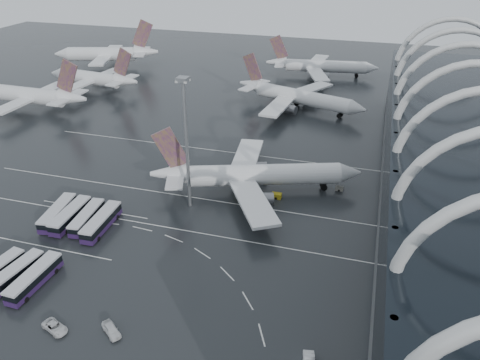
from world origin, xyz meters
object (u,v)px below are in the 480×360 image
(bus_row_far_c, at_px, (34,278))
(gse_cart_belly_d, at_px, (339,188))
(bus_row_far_b, at_px, (16,273))
(bus_row_near_c, at_px, (87,218))
(gse_cart_belly_e, at_px, (274,172))
(van_curve_b, at_px, (111,330))
(gse_cart_belly_a, at_px, (276,196))
(van_curve_a, at_px, (55,327))
(airliner_main, at_px, (253,175))
(jet_remote_west, at_px, (34,96))
(bus_row_near_b, at_px, (70,215))
(gse_cart_belly_c, at_px, (241,194))
(airliner_gate_c, at_px, (319,66))
(jet_remote_mid, at_px, (95,79))
(bus_row_near_d, at_px, (101,222))
(jet_remote_far, at_px, (109,54))
(airliner_gate_b, at_px, (296,97))
(bus_row_near_a, at_px, (58,213))
(floodlight_mast, at_px, (186,129))

(bus_row_far_c, relative_size, gse_cart_belly_d, 6.68)
(bus_row_far_b, bearing_deg, bus_row_near_c, 0.79)
(bus_row_far_c, relative_size, gse_cart_belly_e, 5.46)
(van_curve_b, distance_m, gse_cart_belly_a, 53.36)
(van_curve_a, bearing_deg, van_curve_b, -56.80)
(airliner_main, relative_size, van_curve_a, 10.34)
(jet_remote_west, relative_size, gse_cart_belly_a, 18.69)
(bus_row_near_b, relative_size, gse_cart_belly_c, 5.97)
(gse_cart_belly_c, bearing_deg, jet_remote_west, 156.71)
(airliner_main, height_order, gse_cart_belly_d, airliner_main)
(airliner_gate_c, distance_m, van_curve_a, 165.58)
(van_curve_a, bearing_deg, gse_cart_belly_d, -12.79)
(jet_remote_mid, distance_m, bus_row_near_d, 105.19)
(gse_cart_belly_a, bearing_deg, jet_remote_far, 136.33)
(airliner_gate_b, height_order, gse_cart_belly_c, airliner_gate_b)
(bus_row_far_b, height_order, van_curve_b, bus_row_far_b)
(airliner_gate_b, height_order, bus_row_near_d, airliner_gate_b)
(jet_remote_mid, relative_size, bus_row_near_b, 3.17)
(van_curve_a, distance_m, gse_cart_belly_d, 73.36)
(airliner_main, bearing_deg, gse_cart_belly_c, -143.33)
(jet_remote_mid, bearing_deg, bus_row_near_c, 127.37)
(jet_remote_far, xyz_separation_m, gse_cart_belly_c, (96.78, -102.11, -5.00))
(airliner_gate_b, relative_size, gse_cart_belly_d, 25.81)
(jet_remote_far, bearing_deg, bus_row_near_a, 98.99)
(jet_remote_mid, xyz_separation_m, gse_cart_belly_a, (90.71, -64.47, -4.17))
(jet_remote_mid, xyz_separation_m, gse_cart_belly_c, (82.02, -65.90, -4.22))
(bus_row_near_d, height_order, gse_cart_belly_a, bus_row_near_d)
(jet_remote_far, distance_m, bus_row_far_c, 160.80)
(bus_row_near_a, bearing_deg, airliner_gate_c, -25.14)
(jet_remote_far, bearing_deg, gse_cart_belly_d, 125.83)
(floodlight_mast, bearing_deg, van_curve_a, -98.62)
(bus_row_near_c, xyz_separation_m, floodlight_mast, (19.17, 14.13, 18.12))
(gse_cart_belly_c, distance_m, gse_cart_belly_e, 14.53)
(airliner_main, xyz_separation_m, bus_row_near_b, (-35.82, -25.62, -2.67))
(floodlight_mast, bearing_deg, airliner_gate_c, 83.49)
(bus_row_near_c, relative_size, bus_row_near_d, 0.94)
(airliner_gate_b, height_order, bus_row_far_b, airliner_gate_b)
(jet_remote_far, distance_m, van_curve_b, 175.72)
(bus_row_near_a, bearing_deg, gse_cart_belly_d, -70.43)
(jet_remote_far, xyz_separation_m, gse_cart_belly_e, (102.07, -88.58, -4.97))
(bus_row_far_c, height_order, floodlight_mast, floodlight_mast)
(bus_row_near_b, relative_size, van_curve_b, 2.91)
(gse_cart_belly_e, bearing_deg, airliner_gate_c, 91.18)
(bus_row_far_b, xyz_separation_m, gse_cart_belly_d, (55.15, 52.47, -1.12))
(jet_remote_mid, distance_m, gse_cart_belly_a, 111.36)
(airliner_gate_b, distance_m, van_curve_a, 120.49)
(airliner_main, relative_size, gse_cart_belly_a, 20.96)
(airliner_main, bearing_deg, bus_row_far_c, -141.95)
(jet_remote_far, xyz_separation_m, bus_row_near_a, (59.65, -124.45, -3.80))
(floodlight_mast, bearing_deg, gse_cart_belly_d, 27.77)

